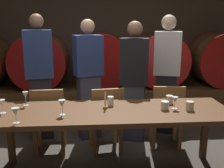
# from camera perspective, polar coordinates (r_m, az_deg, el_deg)

# --- Properties ---
(back_wall) EXTENTS (6.23, 0.24, 2.44)m
(back_wall) POSITION_cam_1_polar(r_m,az_deg,el_deg) (5.53, -2.56, 8.38)
(back_wall) COLOR #473A2D
(back_wall) RESTS_ON ground
(barrel_shelf) EXTENTS (5.61, 0.90, 0.48)m
(barrel_shelf) POSITION_cam_1_polar(r_m,az_deg,el_deg) (5.17, -2.27, -3.05)
(barrel_shelf) COLOR brown
(barrel_shelf) RESTS_ON ground
(wine_barrel_left) EXTENTS (0.99, 0.77, 0.99)m
(wine_barrel_left) POSITION_cam_1_polar(r_m,az_deg,el_deg) (5.10, -14.86, 4.68)
(wine_barrel_left) COLOR brown
(wine_barrel_left) RESTS_ON barrel_shelf
(wine_barrel_center) EXTENTS (0.99, 0.77, 0.99)m
(wine_barrel_center) POSITION_cam_1_polar(r_m,az_deg,el_deg) (5.01, -2.17, 4.97)
(wine_barrel_center) COLOR brown
(wine_barrel_center) RESTS_ON barrel_shelf
(wine_barrel_right) EXTENTS (0.99, 0.77, 0.99)m
(wine_barrel_right) POSITION_cam_1_polar(r_m,az_deg,el_deg) (5.16, 9.76, 5.03)
(wine_barrel_right) COLOR #513319
(wine_barrel_right) RESTS_ON barrel_shelf
(wine_barrel_far_right) EXTENTS (0.99, 0.77, 0.99)m
(wine_barrel_far_right) POSITION_cam_1_polar(r_m,az_deg,el_deg) (5.54, 21.36, 4.87)
(wine_barrel_far_right) COLOR brown
(wine_barrel_far_right) RESTS_ON barrel_shelf
(dining_table) EXTENTS (2.50, 0.78, 0.77)m
(dining_table) POSITION_cam_1_polar(r_m,az_deg,el_deg) (2.88, -0.02, -6.91)
(dining_table) COLOR #4C2D16
(dining_table) RESTS_ON ground
(chair_left) EXTENTS (0.42, 0.42, 0.88)m
(chair_left) POSITION_cam_1_polar(r_m,az_deg,el_deg) (3.55, -13.11, -6.90)
(chair_left) COLOR olive
(chair_left) RESTS_ON ground
(chair_center) EXTENTS (0.45, 0.45, 0.88)m
(chair_center) POSITION_cam_1_polar(r_m,az_deg,el_deg) (3.50, -1.21, -6.83)
(chair_center) COLOR olive
(chair_center) RESTS_ON ground
(chair_right) EXTENTS (0.44, 0.44, 0.88)m
(chair_right) POSITION_cam_1_polar(r_m,az_deg,el_deg) (3.68, 11.40, -6.05)
(chair_right) COLOR olive
(chair_right) RESTS_ON ground
(guest_far_left) EXTENTS (0.42, 0.30, 1.78)m
(guest_far_left) POSITION_cam_1_polar(r_m,az_deg,el_deg) (3.95, -14.92, 1.45)
(guest_far_left) COLOR black
(guest_far_left) RESTS_ON ground
(guest_center_left) EXTENTS (0.44, 0.35, 1.71)m
(guest_center_left) POSITION_cam_1_polar(r_m,az_deg,el_deg) (3.86, -4.93, 0.97)
(guest_center_left) COLOR #33384C
(guest_center_left) RESTS_ON ground
(guest_center_right) EXTENTS (0.43, 0.33, 1.68)m
(guest_center_right) POSITION_cam_1_polar(r_m,az_deg,el_deg) (3.79, 4.62, 0.59)
(guest_center_right) COLOR #33384C
(guest_center_right) RESTS_ON ground
(guest_far_right) EXTENTS (0.43, 0.33, 1.77)m
(guest_far_right) POSITION_cam_1_polar(r_m,az_deg,el_deg) (4.12, 11.37, 2.09)
(guest_far_right) COLOR black
(guest_far_right) RESTS_ON ground
(candle_center) EXTENTS (0.05, 0.05, 0.19)m
(candle_center) POSITION_cam_1_polar(r_m,az_deg,el_deg) (2.89, -1.42, -4.20)
(candle_center) COLOR olive
(candle_center) RESTS_ON dining_table
(wine_glass_far_left) EXTENTS (0.06, 0.06, 0.14)m
(wine_glass_far_left) POSITION_cam_1_polar(r_m,az_deg,el_deg) (2.96, -22.05, -3.81)
(wine_glass_far_left) COLOR white
(wine_glass_far_left) RESTS_ON dining_table
(wine_glass_left) EXTENTS (0.06, 0.06, 0.16)m
(wine_glass_left) POSITION_cam_1_polar(r_m,az_deg,el_deg) (3.13, -17.70, -2.34)
(wine_glass_left) COLOR silver
(wine_glass_left) RESTS_ON dining_table
(wine_glass_center) EXTENTS (0.07, 0.07, 0.15)m
(wine_glass_center) POSITION_cam_1_polar(r_m,az_deg,el_deg) (2.63, -19.58, -5.64)
(wine_glass_center) COLOR silver
(wine_glass_center) RESTS_ON dining_table
(wine_glass_right) EXTENTS (0.07, 0.07, 0.15)m
(wine_glass_right) POSITION_cam_1_polar(r_m,az_deg,el_deg) (2.73, -10.43, -4.24)
(wine_glass_right) COLOR silver
(wine_glass_right) RESTS_ON dining_table
(wine_glass_far_right) EXTENTS (0.07, 0.07, 0.13)m
(wine_glass_far_right) POSITION_cam_1_polar(r_m,az_deg,el_deg) (2.95, 13.07, -3.36)
(wine_glass_far_right) COLOR silver
(wine_glass_far_right) RESTS_ON dining_table
(cup_far_left) EXTENTS (0.07, 0.07, 0.10)m
(cup_far_left) POSITION_cam_1_polar(r_m,az_deg,el_deg) (3.00, -0.30, -3.58)
(cup_far_left) COLOR white
(cup_far_left) RESTS_ON dining_table
(cup_center_left) EXTENTS (0.08, 0.08, 0.09)m
(cup_center_left) POSITION_cam_1_polar(r_m,az_deg,el_deg) (2.92, 11.03, -4.43)
(cup_center_left) COLOR white
(cup_center_left) RESTS_ON dining_table
(cup_center_right) EXTENTS (0.08, 0.08, 0.09)m
(cup_center_right) POSITION_cam_1_polar(r_m,az_deg,el_deg) (3.14, 11.95, -3.19)
(cup_center_right) COLOR beige
(cup_center_right) RESTS_ON dining_table
(cup_far_right) EXTENTS (0.08, 0.08, 0.10)m
(cup_far_right) POSITION_cam_1_polar(r_m,az_deg,el_deg) (2.96, 16.01, -4.41)
(cup_far_right) COLOR beige
(cup_far_right) RESTS_ON dining_table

